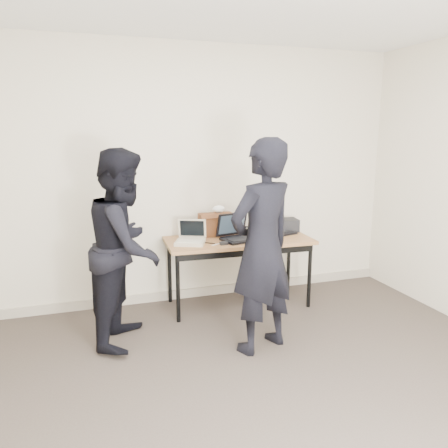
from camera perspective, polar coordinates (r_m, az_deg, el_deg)
name	(u,v)px	position (r m, az deg, el deg)	size (l,w,h in m)	color
room	(292,213)	(2.57, 8.91, 1.48)	(4.60, 4.60, 2.80)	#403630
desk	(239,245)	(4.53, 1.97, -2.71)	(1.53, 0.71, 0.72)	#8F6037
laptop_beige	(191,239)	(4.35, -4.38, -1.93)	(0.37, 0.36, 0.23)	#B9AE94
laptop_center	(237,234)	(4.48, 1.70, -1.30)	(0.41, 0.40, 0.27)	black
laptop_right	(275,228)	(4.80, 6.71, -0.52)	(0.41, 0.40, 0.25)	black
leather_satchel	(216,224)	(4.64, -1.04, 0.02)	(0.36, 0.18, 0.25)	brown
tissue	(219,209)	(4.63, -0.71, 1.96)	(0.13, 0.10, 0.08)	white
equipment_box	(286,225)	(4.91, 8.15, -0.12)	(0.24, 0.20, 0.14)	black
power_brick	(224,243)	(4.29, -0.02, -2.53)	(0.08, 0.05, 0.03)	black
cables	(243,238)	(4.53, 2.53, -1.88)	(1.16, 0.43, 0.01)	silver
person_typist	(262,247)	(3.57, 4.99, -3.07)	(0.65, 0.42, 1.77)	black
person_observer	(126,247)	(3.84, -12.74, -2.96)	(0.82, 0.64, 1.68)	black
baseboard	(198,292)	(4.95, -3.38, -8.85)	(4.50, 0.03, 0.10)	#A79C8A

